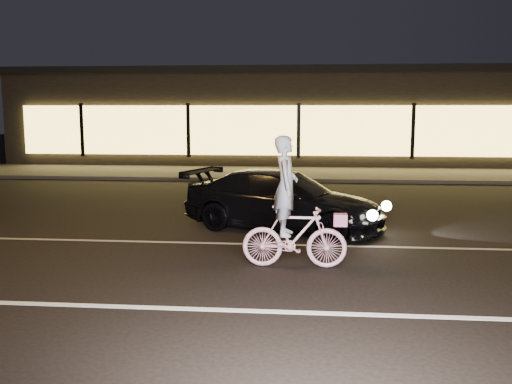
# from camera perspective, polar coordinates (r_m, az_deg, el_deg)

# --- Properties ---
(ground) EXTENTS (90.00, 90.00, 0.00)m
(ground) POSITION_cam_1_polar(r_m,az_deg,el_deg) (8.60, 2.27, -8.44)
(ground) COLOR black
(ground) RESTS_ON ground
(lane_stripe_near) EXTENTS (60.00, 0.12, 0.01)m
(lane_stripe_near) POSITION_cam_1_polar(r_m,az_deg,el_deg) (7.18, 1.61, -11.86)
(lane_stripe_near) COLOR silver
(lane_stripe_near) RESTS_ON ground
(lane_stripe_far) EXTENTS (60.00, 0.10, 0.01)m
(lane_stripe_far) POSITION_cam_1_polar(r_m,az_deg,el_deg) (10.53, 2.86, -5.28)
(lane_stripe_far) COLOR gray
(lane_stripe_far) RESTS_ON ground
(sidewalk) EXTENTS (30.00, 4.00, 0.12)m
(sidewalk) POSITION_cam_1_polar(r_m,az_deg,el_deg) (21.37, 4.14, 1.82)
(sidewalk) COLOR #383533
(sidewalk) RESTS_ON ground
(storefront) EXTENTS (25.40, 8.42, 4.20)m
(storefront) POSITION_cam_1_polar(r_m,az_deg,el_deg) (27.19, 4.46, 7.63)
(storefront) COLOR black
(storefront) RESTS_ON ground
(cyclist) EXTENTS (1.65, 0.57, 2.08)m
(cyclist) POSITION_cam_1_polar(r_m,az_deg,el_deg) (8.93, 3.64, -2.94)
(cyclist) COLOR #EA4E7E
(cyclist) RESTS_ON ground
(sedan) EXTENTS (4.52, 3.06, 1.22)m
(sedan) POSITION_cam_1_polar(r_m,az_deg,el_deg) (11.73, 2.78, -0.86)
(sedan) COLOR black
(sedan) RESTS_ON ground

